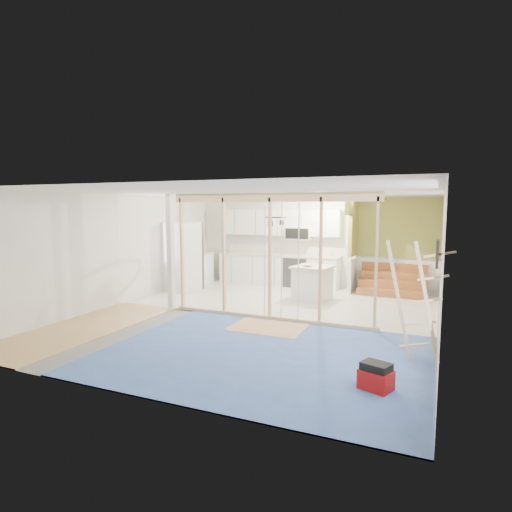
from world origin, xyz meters
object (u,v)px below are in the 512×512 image
at_px(island, 312,283).
at_px(toolbox, 376,377).
at_px(ladder, 416,301).
at_px(fridge, 181,257).

xyz_separation_m(island, toolbox, (2.19, -4.74, -0.25)).
height_order(toolbox, ladder, ladder).
bearing_deg(toolbox, fridge, 162.83).
bearing_deg(ladder, toolbox, -108.48).
height_order(fridge, toolbox, fridge).
bearing_deg(island, fridge, -167.60).
distance_m(fridge, island, 3.69).
height_order(island, ladder, ladder).
bearing_deg(ladder, island, 124.57).
distance_m(fridge, ladder, 6.99).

